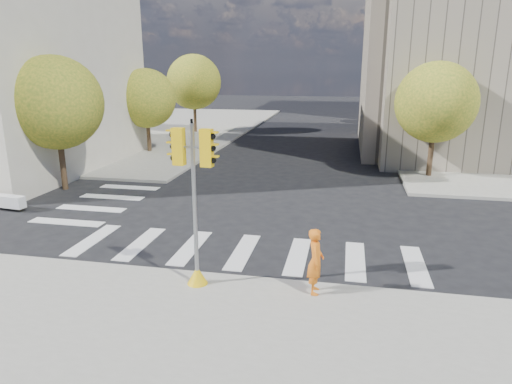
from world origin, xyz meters
TOP-DOWN VIEW (x-y plane):
  - ground at (0.00, 0.00)m, footprint 160.00×160.00m
  - sidewalk_far_left at (-20.00, 26.00)m, footprint 28.00×40.00m
  - tree_lw_near at (-10.50, 4.00)m, footprint 4.40×4.40m
  - tree_lw_mid at (-10.50, 14.00)m, footprint 4.00×4.00m
  - tree_lw_far at (-10.50, 24.00)m, footprint 4.80×4.80m
  - tree_re_near at (7.50, 10.00)m, footprint 4.20×4.20m
  - tree_re_mid at (7.50, 22.00)m, footprint 4.60×4.60m
  - tree_re_far at (7.50, 34.00)m, footprint 4.00×4.00m
  - lamp_near at (8.00, 14.00)m, footprint 0.35×0.18m
  - lamp_far at (8.00, 28.00)m, footprint 0.35×0.18m
  - traffic_signal at (-0.74, -4.73)m, footprint 1.07×0.56m
  - photographer at (2.42, -4.60)m, footprint 0.46×0.66m

SIDE VIEW (x-z plane):
  - ground at x=0.00m, z-range 0.00..0.00m
  - sidewalk_far_left at x=-20.00m, z-range 0.00..0.15m
  - photographer at x=2.42m, z-range 0.15..1.91m
  - traffic_signal at x=-0.74m, z-range -0.19..4.27m
  - tree_lw_mid at x=-10.50m, z-range 0.88..6.65m
  - tree_re_far at x=7.50m, z-range 0.93..6.80m
  - tree_re_near at x=7.50m, z-range 0.97..7.13m
  - tree_lw_near at x=-10.50m, z-range 1.00..7.41m
  - tree_re_mid at x=7.50m, z-range 1.02..7.68m
  - tree_lw_far at x=-10.50m, z-range 1.07..8.01m
  - lamp_near at x=8.00m, z-range 0.52..8.63m
  - lamp_far at x=8.00m, z-range 0.52..8.63m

